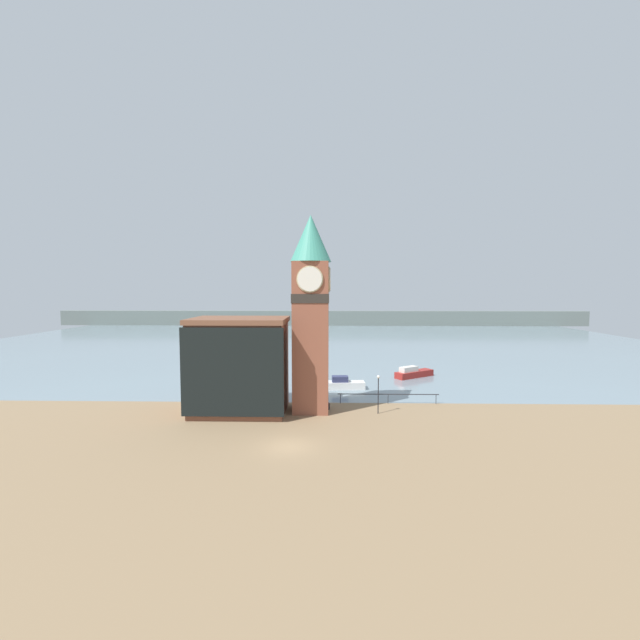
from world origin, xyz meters
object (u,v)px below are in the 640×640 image
Objects in this scene: boat_far at (413,373)px; lamp_post at (378,387)px; pier_building at (240,365)px; clock_tower at (311,308)px; boat_near at (345,384)px; mooring_bollard_near at (328,406)px.

boat_far is 19.29m from lamp_post.
pier_building is 1.62× the size of boat_far.
clock_tower is 4.29× the size of boat_near.
boat_near is 11.26m from lamp_post.
clock_tower is at bearing -164.11° from mooring_bollard_near.
clock_tower is 2.05× the size of pier_building.
boat_far is at bearing 32.64° from boat_near.
boat_far is at bearing 68.80° from lamp_post.
boat_far is at bearing 40.17° from pier_building.
mooring_bollard_near is (-11.97, -16.53, -0.22)m from boat_far.
lamp_post is (6.80, -0.84, -7.84)m from clock_tower.
lamp_post is (-6.93, -17.87, 2.12)m from boat_far.
boat_near is at bearing 68.60° from clock_tower.
lamp_post is (14.00, -0.20, -2.11)m from pier_building.
clock_tower is 3.33× the size of boat_far.
boat_near is 1.19× the size of lamp_post.
lamp_post reaches higher than mooring_bollard_near.
pier_building reaches higher than boat_near.
boat_far is (9.89, 7.22, 0.01)m from boat_near.
boat_far reaches higher than boat_near.
lamp_post is at bearing -14.87° from mooring_bollard_near.
mooring_bollard_near is 5.72m from lamp_post.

